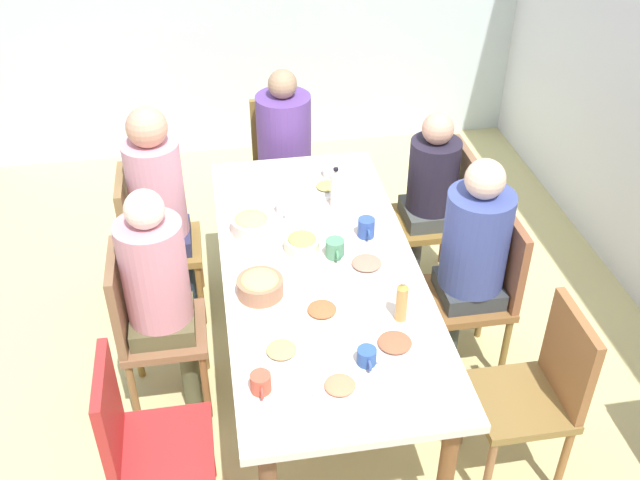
{
  "coord_description": "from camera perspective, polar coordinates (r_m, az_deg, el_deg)",
  "views": [
    {
      "loc": [
        2.71,
        -0.45,
        2.87
      ],
      "look_at": [
        0.0,
        0.0,
        0.89
      ],
      "focal_mm": 41.5,
      "sensor_mm": 36.0,
      "label": 1
    }
  ],
  "objects": [
    {
      "name": "cup_4",
      "position": [
        3.83,
        -2.83,
        2.58
      ],
      "size": [
        0.11,
        0.08,
        0.08
      ],
      "color": "white",
      "rests_on": "dining_table"
    },
    {
      "name": "person_2",
      "position": [
        4.23,
        8.45,
        3.98
      ],
      "size": [
        0.3,
        0.3,
        1.13
      ],
      "color": "#3A3C3F",
      "rests_on": "ground_plane"
    },
    {
      "name": "chair_6",
      "position": [
        3.62,
        -13.3,
        -6.22
      ],
      "size": [
        0.4,
        0.4,
        0.9
      ],
      "color": "brown",
      "rests_on": "ground_plane"
    },
    {
      "name": "chair_4",
      "position": [
        4.79,
        -2.83,
        6.12
      ],
      "size": [
        0.4,
        0.4,
        0.9
      ],
      "color": "olive",
      "rests_on": "ground_plane"
    },
    {
      "name": "cup_1",
      "position": [
        2.98,
        3.63,
        -8.98
      ],
      "size": [
        0.11,
        0.08,
        0.07
      ],
      "color": "#2F549B",
      "rests_on": "dining_table"
    },
    {
      "name": "bowl_2",
      "position": [
        3.3,
        -4.65,
        -3.49
      ],
      "size": [
        0.21,
        0.21,
        0.1
      ],
      "color": "#A06F51",
      "rests_on": "dining_table"
    },
    {
      "name": "plate_0",
      "position": [
        3.07,
        5.77,
        -8.04
      ],
      "size": [
        0.25,
        0.25,
        0.04
      ],
      "color": "silver",
      "rests_on": "dining_table"
    },
    {
      "name": "plate_2",
      "position": [
        4.03,
        0.52,
        4.04
      ],
      "size": [
        0.21,
        0.21,
        0.04
      ],
      "color": "silver",
      "rests_on": "dining_table"
    },
    {
      "name": "chair_0",
      "position": [
        3.13,
        -13.62,
        -14.7
      ],
      "size": [
        0.4,
        0.4,
        0.9
      ],
      "color": "#B02627",
      "rests_on": "ground_plane"
    },
    {
      "name": "chair_5",
      "position": [
        3.36,
        16.59,
        -10.84
      ],
      "size": [
        0.4,
        0.4,
        0.9
      ],
      "color": "olive",
      "rests_on": "ground_plane"
    },
    {
      "name": "dining_table",
      "position": [
        3.53,
        0.0,
        -2.99
      ],
      "size": [
        2.1,
        0.92,
        0.74
      ],
      "color": "beige",
      "rests_on": "ground_plane"
    },
    {
      "name": "plate_3",
      "position": [
        3.03,
        -2.98,
        -8.62
      ],
      "size": [
        0.23,
        0.23,
        0.04
      ],
      "color": "white",
      "rests_on": "dining_table"
    },
    {
      "name": "cup_3",
      "position": [
        3.65,
        3.59,
        0.94
      ],
      "size": [
        0.12,
        0.08,
        0.1
      ],
      "color": "#3150A4",
      "rests_on": "dining_table"
    },
    {
      "name": "bottle_0",
      "position": [
        3.84,
        1.21,
        4.0
      ],
      "size": [
        0.05,
        0.05,
        0.23
      ],
      "color": "silver",
      "rests_on": "dining_table"
    },
    {
      "name": "cup_2",
      "position": [
        3.51,
        1.16,
        -0.66
      ],
      "size": [
        0.13,
        0.09,
        0.09
      ],
      "color": "#508E68",
      "rests_on": "dining_table"
    },
    {
      "name": "bowl_0",
      "position": [
        3.7,
        -5.33,
        1.3
      ],
      "size": [
        0.21,
        0.21,
        0.09
      ],
      "color": "beige",
      "rests_on": "dining_table"
    },
    {
      "name": "bottle_1",
      "position": [
        3.15,
        6.32,
        -4.71
      ],
      "size": [
        0.05,
        0.05,
        0.21
      ],
      "color": "tan",
      "rests_on": "dining_table"
    },
    {
      "name": "plate_5",
      "position": [
        2.89,
        1.55,
        -11.3
      ],
      "size": [
        0.22,
        0.22,
        0.04
      ],
      "color": "white",
      "rests_on": "dining_table"
    },
    {
      "name": "person_1",
      "position": [
        4.02,
        -12.28,
        3.2
      ],
      "size": [
        0.3,
        0.3,
        1.29
      ],
      "color": "#2B3944",
      "rests_on": "ground_plane"
    },
    {
      "name": "cup_0",
      "position": [
        2.88,
        -4.59,
        -10.95
      ],
      "size": [
        0.12,
        0.08,
        0.08
      ],
      "color": "#CE533B",
      "rests_on": "dining_table"
    },
    {
      "name": "chair_1",
      "position": [
        4.17,
        -13.07,
        0.14
      ],
      "size": [
        0.4,
        0.4,
        0.9
      ],
      "color": "olive",
      "rests_on": "ground_plane"
    },
    {
      "name": "ground_plane",
      "position": [
        3.98,
        0.0,
        -10.52
      ],
      "size": [
        6.22,
        6.22,
        0.0
      ],
      "primitive_type": "plane",
      "color": "#C4BB7D"
    },
    {
      "name": "chair_2",
      "position": [
        4.35,
        9.44,
        2.27
      ],
      "size": [
        0.4,
        0.4,
        0.9
      ],
      "color": "olive",
      "rests_on": "ground_plane"
    },
    {
      "name": "plate_1",
      "position": [
        3.21,
        0.15,
        -5.54
      ],
      "size": [
        0.23,
        0.23,
        0.04
      ],
      "color": "white",
      "rests_on": "dining_table"
    },
    {
      "name": "person_3",
      "position": [
        3.65,
        11.68,
        -0.8
      ],
      "size": [
        0.32,
        0.32,
        1.24
      ],
      "color": "#37403E",
      "rests_on": "ground_plane"
    },
    {
      "name": "plate_4",
      "position": [
        3.47,
        3.61,
        -1.95
      ],
      "size": [
        0.25,
        0.25,
        0.04
      ],
      "color": "silver",
      "rests_on": "dining_table"
    },
    {
      "name": "bowl_1",
      "position": [
        3.56,
        -1.41,
        -0.21
      ],
      "size": [
        0.17,
        0.17,
        0.08
      ],
      "color": "beige",
      "rests_on": "dining_table"
    },
    {
      "name": "person_4",
      "position": [
        4.62,
        -2.76,
        7.68
      ],
      "size": [
        0.34,
        0.34,
        1.16
      ],
      "color": "navy",
      "rests_on": "ground_plane"
    },
    {
      "name": "cup_5",
      "position": [
        4.13,
        0.77,
        5.35
      ],
      "size": [
        0.11,
        0.07,
        0.08
      ],
      "color": "white",
      "rests_on": "dining_table"
    },
    {
      "name": "person_6",
      "position": [
        3.47,
        -12.32,
        -3.36
      ],
      "size": [
        0.3,
        0.3,
        1.23
      ],
      "color": "brown",
      "rests_on": "ground_plane"
    },
    {
      "name": "chair_3",
      "position": [
        3.82,
        12.53,
        -3.45
      ],
      "size": [
        0.4,
        0.4,
        0.9
      ],
      "color": "brown",
      "rests_on": "ground_plane"
    }
  ]
}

